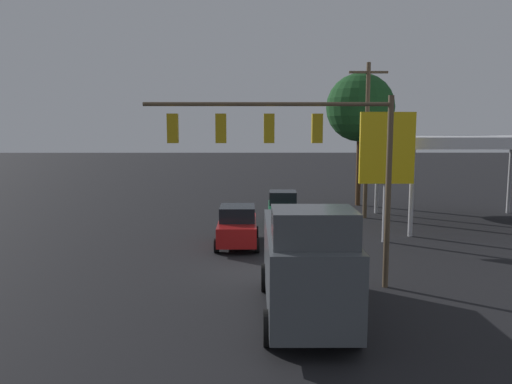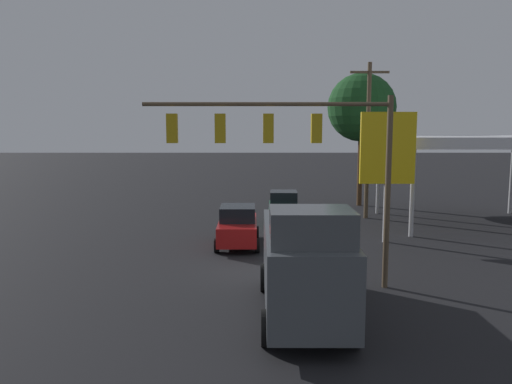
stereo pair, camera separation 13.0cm
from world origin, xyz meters
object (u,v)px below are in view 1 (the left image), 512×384
at_px(price_sign, 387,152).
at_px(delivery_truck, 305,262).
at_px(sedan_waiting, 237,226).
at_px(street_tree, 360,108).
at_px(utility_pole, 367,137).
at_px(hatchback_crossing, 283,209).
at_px(traffic_signal_assembly, 289,143).

height_order(price_sign, delivery_truck, price_sign).
relative_size(sedan_waiting, street_tree, 0.46).
xyz_separation_m(utility_pole, hatchback_crossing, (5.34, 2.28, -4.16)).
bearing_deg(traffic_signal_assembly, utility_pole, -112.84).
relative_size(traffic_signal_assembly, sedan_waiting, 1.94).
xyz_separation_m(sedan_waiting, delivery_truck, (-2.29, 9.27, 0.74)).
xyz_separation_m(utility_pole, sedan_waiting, (7.85, 7.47, -4.16)).
height_order(sedan_waiting, street_tree, street_tree).
bearing_deg(street_tree, hatchback_crossing, 51.60).
xyz_separation_m(price_sign, hatchback_crossing, (4.80, -4.49, -3.53)).
relative_size(hatchback_crossing, street_tree, 0.40).
bearing_deg(price_sign, traffic_signal_assembly, 53.31).
distance_m(utility_pole, sedan_waiting, 11.61).
bearing_deg(sedan_waiting, hatchback_crossing, 153.97).
xyz_separation_m(price_sign, sedan_waiting, (7.30, 0.69, -3.53)).
bearing_deg(hatchback_crossing, sedan_waiting, -23.45).
bearing_deg(delivery_truck, price_sign, 153.62).
height_order(utility_pole, sedan_waiting, utility_pole).
relative_size(utility_pole, hatchback_crossing, 2.50).
bearing_deg(sedan_waiting, street_tree, 146.05).
relative_size(utility_pole, street_tree, 1.00).
bearing_deg(traffic_signal_assembly, street_tree, -108.78).
height_order(sedan_waiting, delivery_truck, delivery_truck).
relative_size(traffic_signal_assembly, utility_pole, 0.89).
height_order(hatchback_crossing, street_tree, street_tree).
relative_size(price_sign, delivery_truck, 0.94).
xyz_separation_m(traffic_signal_assembly, sedan_waiting, (1.99, -6.44, -4.18)).
relative_size(price_sign, hatchback_crossing, 1.66).
bearing_deg(price_sign, delivery_truck, 63.26).
height_order(traffic_signal_assembly, street_tree, street_tree).
height_order(traffic_signal_assembly, utility_pole, utility_pole).
distance_m(utility_pole, street_tree, 5.72).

